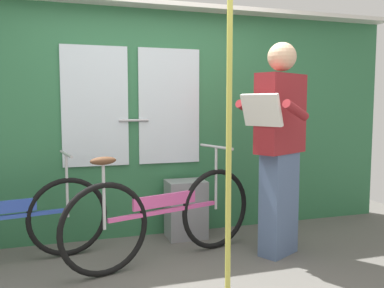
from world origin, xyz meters
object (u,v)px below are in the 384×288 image
(handrail_pole, at_px, (229,135))
(passenger_reading_newspaper, at_px, (280,144))
(bicycle_near_door, at_px, (164,216))
(trash_bin_by_wall, at_px, (186,209))

(handrail_pole, bearing_deg, passenger_reading_newspaper, 42.11)
(bicycle_near_door, height_order, passenger_reading_newspaper, passenger_reading_newspaper)
(passenger_reading_newspaper, bearing_deg, handrail_pole, 13.86)
(bicycle_near_door, relative_size, trash_bin_by_wall, 3.05)
(bicycle_near_door, distance_m, handrail_pole, 1.09)
(bicycle_near_door, relative_size, handrail_pole, 0.78)
(trash_bin_by_wall, bearing_deg, handrail_pole, -95.04)
(trash_bin_by_wall, distance_m, handrail_pole, 1.56)
(bicycle_near_door, xyz_separation_m, handrail_pole, (0.22, -0.81, 0.70))
(bicycle_near_door, height_order, handrail_pole, handrail_pole)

